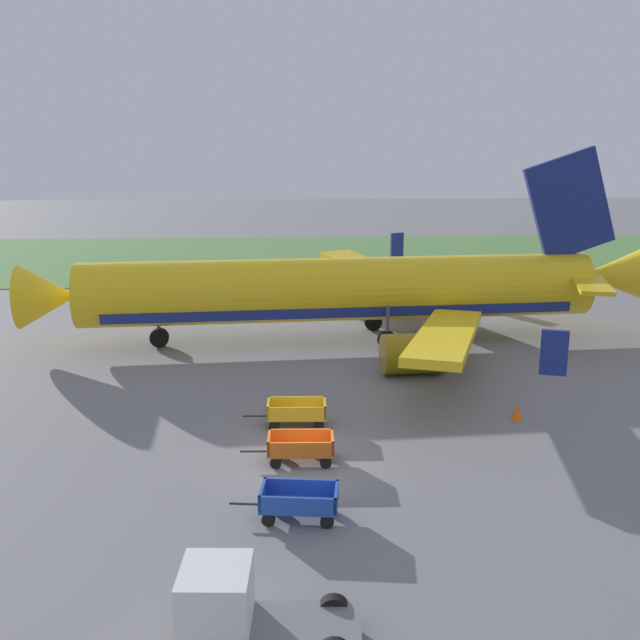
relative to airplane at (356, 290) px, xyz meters
name	(u,v)px	position (x,y,z in m)	size (l,w,h in m)	color
ground_plane	(304,463)	(-3.57, -17.03, -3.05)	(220.00, 220.00, 0.00)	slate
grass_strip	(290,258)	(-3.57, 30.01, -3.02)	(220.00, 28.00, 0.06)	#518442
airplane	(356,290)	(0.00, 0.00, 0.00)	(37.66, 30.24, 11.34)	yellow
baggage_cart_nearest	(299,501)	(-3.85, -21.25, -2.45)	(3.61, 1.68, 1.07)	#234CB2
baggage_cart_second_in_row	(300,447)	(-3.70, -16.94, -2.45)	(3.57, 1.48, 1.07)	orange
baggage_cart_third_in_row	(296,412)	(-3.79, -13.28, -2.45)	(3.57, 1.48, 1.07)	gold
service_truck_beside_carts	(236,606)	(-5.50, -27.46, -1.95)	(4.48, 2.22, 2.10)	slate
traffic_cone_near_plane	(517,412)	(5.80, -13.12, -2.70)	(0.53, 0.53, 0.70)	orange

